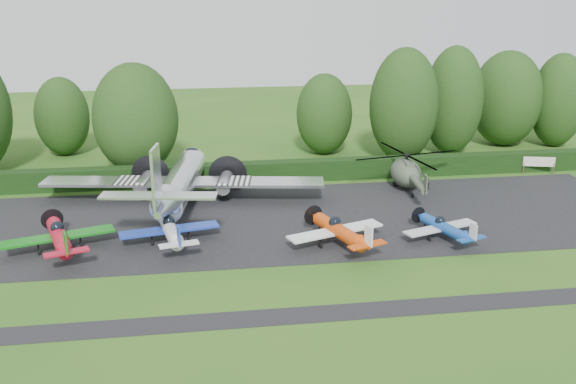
{
  "coord_description": "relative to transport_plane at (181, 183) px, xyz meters",
  "views": [
    {
      "loc": [
        -2.73,
        -39.63,
        19.12
      ],
      "look_at": [
        4.35,
        9.91,
        2.5
      ],
      "focal_mm": 40.0,
      "sensor_mm": 36.0,
      "label": 1
    }
  ],
  "objects": [
    {
      "name": "light_plane_white",
      "position": [
        -0.69,
        -8.46,
        -1.05
      ],
      "size": [
        7.51,
        7.9,
        2.89
      ],
      "rotation": [
        0.0,
        0.0,
        -0.2
      ],
      "color": "silver",
      "rests_on": "ground"
    },
    {
      "name": "light_plane_blue",
      "position": [
        20.1,
        -10.53,
        -1.24
      ],
      "size": [
        6.36,
        6.68,
        2.44
      ],
      "rotation": [
        0.0,
        0.0,
        -0.32
      ],
      "color": "navy",
      "rests_on": "ground"
    },
    {
      "name": "helicopter",
      "position": [
        21.18,
        2.23,
        -0.43
      ],
      "size": [
        10.57,
        12.38,
        3.41
      ],
      "rotation": [
        0.0,
        0.0,
        0.07
      ],
      "color": "#374031",
      "rests_on": "ground"
    },
    {
      "name": "tree_8",
      "position": [
        38.21,
        17.22,
        3.4
      ],
      "size": [
        8.33,
        8.33,
        11.32
      ],
      "color": "black",
      "rests_on": "ground"
    },
    {
      "name": "transport_plane",
      "position": [
        0.0,
        0.0,
        0.0
      ],
      "size": [
        25.24,
        19.35,
        8.09
      ],
      "rotation": [
        0.0,
        0.0,
        0.15
      ],
      "color": "silver",
      "rests_on": "ground"
    },
    {
      "name": "hedgerow",
      "position": [
        4.46,
        6.44,
        -2.26
      ],
      "size": [
        90.0,
        1.6,
        2.0
      ],
      "primitive_type": "cube",
      "color": "black",
      "rests_on": "ground"
    },
    {
      "name": "tree_3",
      "position": [
        44.1,
        15.87,
        3.27
      ],
      "size": [
        6.37,
        6.37,
        11.08
      ],
      "color": "black",
      "rests_on": "ground"
    },
    {
      "name": "sign_board",
      "position": [
        36.34,
        5.12,
        -1.05
      ],
      "size": [
        3.17,
        0.12,
        1.79
      ],
      "rotation": [
        0.0,
        0.0,
        0.25
      ],
      "color": "#3F3326",
      "rests_on": "ground"
    },
    {
      "name": "tree_7",
      "position": [
        15.95,
        16.28,
        2.33
      ],
      "size": [
        6.34,
        6.34,
        9.2
      ],
      "color": "black",
      "rests_on": "ground"
    },
    {
      "name": "apron",
      "position": [
        4.46,
        -4.56,
        -2.25
      ],
      "size": [
        70.0,
        18.0,
        0.01
      ],
      "primitive_type": "cube",
      "color": "black",
      "rests_on": "ground"
    },
    {
      "name": "ground",
      "position": [
        4.46,
        -14.56,
        -2.26
      ],
      "size": [
        160.0,
        160.0,
        0.0
      ],
      "primitive_type": "plane",
      "color": "#225016",
      "rests_on": "ground"
    },
    {
      "name": "taxiway_verge",
      "position": [
        4.46,
        -20.56,
        -2.25
      ],
      "size": [
        70.0,
        2.0,
        0.0
      ],
      "primitive_type": "cube",
      "color": "black",
      "rests_on": "ground"
    },
    {
      "name": "tree_4",
      "position": [
        -13.43,
        19.89,
        2.18
      ],
      "size": [
        6.01,
        6.01,
        8.9
      ],
      "color": "black",
      "rests_on": "ground"
    },
    {
      "name": "tree_6",
      "position": [
        -4.55,
        11.46,
        3.41
      ],
      "size": [
        8.63,
        8.63,
        11.35
      ],
      "color": "black",
      "rests_on": "ground"
    },
    {
      "name": "tree_1",
      "position": [
        30.36,
        14.3,
        3.87
      ],
      "size": [
        6.64,
        6.64,
        12.28
      ],
      "color": "black",
      "rests_on": "ground"
    },
    {
      "name": "light_plane_orange",
      "position": [
        11.84,
        -10.59,
        -1.02
      ],
      "size": [
        7.74,
        8.14,
        2.98
      ],
      "rotation": [
        0.0,
        0.0,
        -0.34
      ],
      "color": "#BE3D0B",
      "rests_on": "ground"
    },
    {
      "name": "light_plane_red",
      "position": [
        -8.68,
        -8.9,
        -0.97
      ],
      "size": [
        8.01,
        8.42,
        3.08
      ],
      "rotation": [
        0.0,
        0.0,
        -0.32
      ],
      "color": "#A50F23",
      "rests_on": "ground"
    },
    {
      "name": "tree_9",
      "position": [
        23.87,
        12.1,
        3.93
      ],
      "size": [
        7.41,
        7.41,
        12.4
      ],
      "color": "black",
      "rests_on": "ground"
    }
  ]
}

